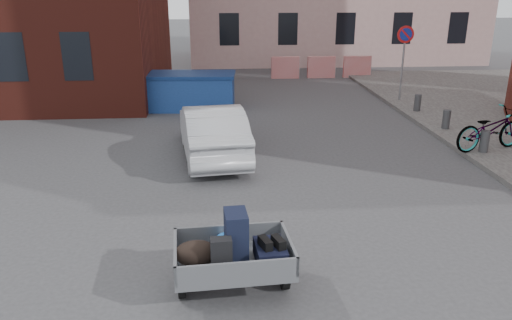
{
  "coord_description": "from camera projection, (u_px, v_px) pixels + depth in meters",
  "views": [
    {
      "loc": [
        -0.63,
        -8.08,
        4.07
      ],
      "look_at": [
        0.02,
        0.41,
        1.1
      ],
      "focal_mm": 35.0,
      "sensor_mm": 36.0,
      "label": 1
    }
  ],
  "objects": [
    {
      "name": "ground",
      "position": [
        257.0,
        225.0,
        9.0
      ],
      "size": [
        120.0,
        120.0,
        0.0
      ],
      "primitive_type": "plane",
      "color": "#38383A",
      "rests_on": "ground"
    },
    {
      "name": "no_parking_sign",
      "position": [
        404.0,
        48.0,
        17.69
      ],
      "size": [
        0.6,
        0.09,
        2.65
      ],
      "color": "gray",
      "rests_on": "sidewalk"
    },
    {
      "name": "bollards",
      "position": [
        484.0,
        141.0,
        12.5
      ],
      "size": [
        0.22,
        9.02,
        0.55
      ],
      "color": "#3A3A3D",
      "rests_on": "sidewalk"
    },
    {
      "name": "barriers",
      "position": [
        321.0,
        67.0,
        23.25
      ],
      "size": [
        4.7,
        0.18,
        1.0
      ],
      "color": "red",
      "rests_on": "ground"
    },
    {
      "name": "trailer",
      "position": [
        232.0,
        253.0,
        6.83
      ],
      "size": [
        1.68,
        1.86,
        1.2
      ],
      "rotation": [
        0.0,
        0.0,
        0.07
      ],
      "color": "black",
      "rests_on": "ground"
    },
    {
      "name": "dumpster",
      "position": [
        192.0,
        91.0,
        17.32
      ],
      "size": [
        3.09,
        1.76,
        1.25
      ],
      "rotation": [
        0.0,
        0.0,
        -0.08
      ],
      "color": "navy",
      "rests_on": "ground"
    },
    {
      "name": "silver_car",
      "position": [
        212.0,
        131.0,
        12.4
      ],
      "size": [
        1.9,
        4.2,
        1.34
      ],
      "primitive_type": "imported",
      "rotation": [
        0.0,
        0.0,
        3.27
      ],
      "color": "#ACAEB3",
      "rests_on": "ground"
    },
    {
      "name": "bicycle",
      "position": [
        490.0,
        129.0,
        12.59
      ],
      "size": [
        2.17,
        1.26,
        1.08
      ],
      "primitive_type": "imported",
      "rotation": [
        0.0,
        0.0,
        1.85
      ],
      "color": "black",
      "rests_on": "sidewalk"
    }
  ]
}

